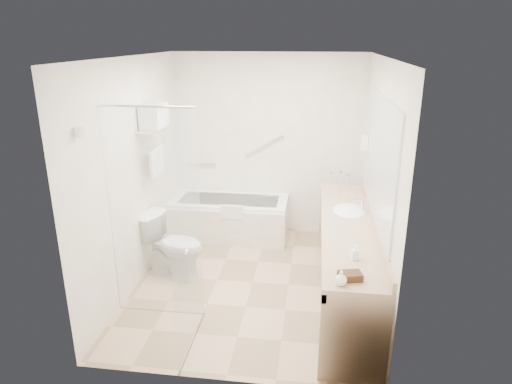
# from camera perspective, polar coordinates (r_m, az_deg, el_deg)

# --- Properties ---
(floor) EXTENTS (3.20, 3.20, 0.00)m
(floor) POSITION_cam_1_polar(r_m,az_deg,el_deg) (5.36, -0.43, -11.21)
(floor) COLOR tan
(floor) RESTS_ON ground
(ceiling) EXTENTS (2.60, 3.20, 0.10)m
(ceiling) POSITION_cam_1_polar(r_m,az_deg,el_deg) (4.64, -0.51, 16.55)
(ceiling) COLOR silver
(ceiling) RESTS_ON wall_back
(wall_back) EXTENTS (2.60, 0.10, 2.50)m
(wall_back) POSITION_cam_1_polar(r_m,az_deg,el_deg) (6.39, 1.56, 5.87)
(wall_back) COLOR white
(wall_back) RESTS_ON ground
(wall_front) EXTENTS (2.60, 0.10, 2.50)m
(wall_front) POSITION_cam_1_polar(r_m,az_deg,el_deg) (3.39, -4.30, -6.33)
(wall_front) COLOR white
(wall_front) RESTS_ON ground
(wall_left) EXTENTS (0.10, 3.20, 2.50)m
(wall_left) POSITION_cam_1_polar(r_m,az_deg,el_deg) (5.20, -14.82, 2.16)
(wall_left) COLOR white
(wall_left) RESTS_ON ground
(wall_right) EXTENTS (0.10, 3.20, 2.50)m
(wall_right) POSITION_cam_1_polar(r_m,az_deg,el_deg) (4.86, 14.90, 0.99)
(wall_right) COLOR white
(wall_right) RESTS_ON ground
(bathtub) EXTENTS (1.60, 0.73, 0.59)m
(bathtub) POSITION_cam_1_polar(r_m,az_deg,el_deg) (6.42, -3.31, -3.24)
(bathtub) COLOR white
(bathtub) RESTS_ON floor
(grab_bar_short) EXTENTS (0.40, 0.03, 0.03)m
(grab_bar_short) POSITION_cam_1_polar(r_m,az_deg,el_deg) (6.59, -6.76, 3.46)
(grab_bar_short) COLOR silver
(grab_bar_short) RESTS_ON wall_back
(grab_bar_long) EXTENTS (0.53, 0.03, 0.33)m
(grab_bar_long) POSITION_cam_1_polar(r_m,az_deg,el_deg) (6.36, 1.07, 5.80)
(grab_bar_long) COLOR silver
(grab_bar_long) RESTS_ON wall_back
(shower_enclosure) EXTENTS (0.96, 0.91, 2.11)m
(shower_enclosure) POSITION_cam_1_polar(r_m,az_deg,el_deg) (4.21, -10.81, -4.14)
(shower_enclosure) COLOR silver
(shower_enclosure) RESTS_ON floor
(towel_shelf) EXTENTS (0.24, 0.55, 0.81)m
(towel_shelf) POSITION_cam_1_polar(r_m,az_deg,el_deg) (5.35, -12.58, 8.37)
(towel_shelf) COLOR silver
(towel_shelf) RESTS_ON wall_left
(vanity_counter) EXTENTS (0.55, 2.70, 0.95)m
(vanity_counter) POSITION_cam_1_polar(r_m,az_deg,el_deg) (4.91, 11.29, -6.18)
(vanity_counter) COLOR tan
(vanity_counter) RESTS_ON floor
(sink) EXTENTS (0.40, 0.52, 0.14)m
(sink) POSITION_cam_1_polar(r_m,az_deg,el_deg) (5.21, 11.52, -2.55)
(sink) COLOR white
(sink) RESTS_ON vanity_counter
(faucet) EXTENTS (0.03, 0.03, 0.14)m
(faucet) POSITION_cam_1_polar(r_m,az_deg,el_deg) (5.18, 13.20, -1.48)
(faucet) COLOR silver
(faucet) RESTS_ON vanity_counter
(mirror) EXTENTS (0.02, 2.00, 1.20)m
(mirror) POSITION_cam_1_polar(r_m,az_deg,el_deg) (4.63, 15.30, 3.97)
(mirror) COLOR #B4BAC1
(mirror) RESTS_ON wall_right
(hairdryer_unit) EXTENTS (0.08, 0.10, 0.18)m
(hairdryer_unit) POSITION_cam_1_polar(r_m,az_deg,el_deg) (5.81, 13.40, 6.05)
(hairdryer_unit) COLOR white
(hairdryer_unit) RESTS_ON wall_right
(toilet) EXTENTS (0.83, 0.60, 0.73)m
(toilet) POSITION_cam_1_polar(r_m,az_deg,el_deg) (5.47, -10.29, -6.59)
(toilet) COLOR white
(toilet) RESTS_ON floor
(amenity_basket) EXTENTS (0.21, 0.16, 0.06)m
(amenity_basket) POSITION_cam_1_polar(r_m,az_deg,el_deg) (3.77, 11.68, -10.26)
(amenity_basket) COLOR #3F2816
(amenity_basket) RESTS_ON vanity_counter
(soap_bottle_a) EXTENTS (0.09, 0.14, 0.06)m
(soap_bottle_a) POSITION_cam_1_polar(r_m,az_deg,el_deg) (4.09, 12.24, -7.81)
(soap_bottle_a) COLOR white
(soap_bottle_a) RESTS_ON vanity_counter
(soap_bottle_b) EXTENTS (0.13, 0.14, 0.09)m
(soap_bottle_b) POSITION_cam_1_polar(r_m,az_deg,el_deg) (3.67, 10.57, -10.70)
(soap_bottle_b) COLOR white
(soap_bottle_b) RESTS_ON vanity_counter
(water_bottle_left) EXTENTS (0.06, 0.06, 0.19)m
(water_bottle_left) POSITION_cam_1_polar(r_m,az_deg,el_deg) (5.96, 9.35, 1.55)
(water_bottle_left) COLOR silver
(water_bottle_left) RESTS_ON vanity_counter
(water_bottle_mid) EXTENTS (0.05, 0.05, 0.17)m
(water_bottle_mid) POSITION_cam_1_polar(r_m,az_deg,el_deg) (5.98, 11.33, 1.37)
(water_bottle_mid) COLOR silver
(water_bottle_mid) RESTS_ON vanity_counter
(water_bottle_right) EXTENTS (0.06, 0.06, 0.21)m
(water_bottle_right) POSITION_cam_1_polar(r_m,az_deg,el_deg) (5.96, 10.47, 1.56)
(water_bottle_right) COLOR silver
(water_bottle_right) RESTS_ON vanity_counter
(drinking_glass_near) EXTENTS (0.08, 0.08, 0.09)m
(drinking_glass_near) POSITION_cam_1_polar(r_m,az_deg,el_deg) (5.71, 9.95, 0.29)
(drinking_glass_near) COLOR silver
(drinking_glass_near) RESTS_ON vanity_counter
(drinking_glass_far) EXTENTS (0.08, 0.08, 0.10)m
(drinking_glass_far) POSITION_cam_1_polar(r_m,az_deg,el_deg) (5.46, 11.06, -0.61)
(drinking_glass_far) COLOR silver
(drinking_glass_far) RESTS_ON vanity_counter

